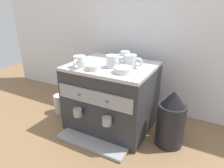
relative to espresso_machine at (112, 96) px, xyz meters
name	(u,v)px	position (x,y,z in m)	size (l,w,h in m)	color
ground_plane	(112,123)	(0.00, 0.00, -0.23)	(4.00, 4.00, 0.00)	brown
tiled_backsplash_wall	(134,38)	(0.00, 0.38, 0.36)	(2.80, 0.03, 1.17)	silver
espresso_machine	(112,96)	(0.00, 0.00, 0.00)	(0.56, 0.57, 0.46)	#2D2D33
ceramic_cup_0	(125,57)	(0.06, 0.07, 0.27)	(0.09, 0.09, 0.08)	silver
ceramic_cup_1	(131,61)	(0.14, 0.00, 0.27)	(0.12, 0.08, 0.08)	silver
ceramic_cup_2	(113,61)	(0.03, -0.04, 0.27)	(0.11, 0.10, 0.08)	silver
ceramic_cup_3	(80,62)	(-0.15, -0.15, 0.27)	(0.08, 0.12, 0.07)	silver
ceramic_bowl_0	(123,70)	(0.13, -0.11, 0.25)	(0.11, 0.11, 0.03)	beige
ceramic_bowl_1	(93,67)	(-0.05, -0.15, 0.25)	(0.10, 0.10, 0.03)	beige
coffee_grinder	(171,120)	(0.43, -0.03, -0.05)	(0.17, 0.17, 0.37)	black
milk_pitcher	(60,104)	(-0.45, -0.05, -0.15)	(0.10, 0.10, 0.15)	#B7B7BC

